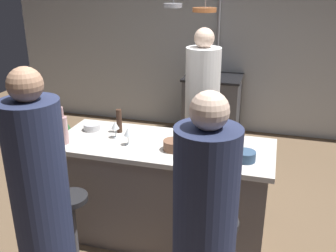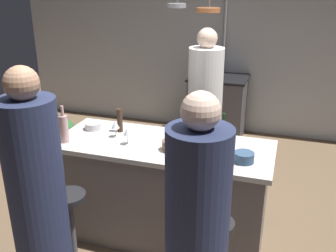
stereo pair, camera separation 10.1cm
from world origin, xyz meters
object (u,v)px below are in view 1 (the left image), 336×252
at_px(mixing_bowl_wooden, 173,145).
at_px(mixing_bowl_blue, 246,156).
at_px(wine_bottle_red, 224,136).
at_px(guest_right, 204,245).
at_px(wine_bottle_white, 209,123).
at_px(guest_left, 42,208).
at_px(chef, 202,115).
at_px(wine_glass_near_left_guest, 115,126).
at_px(stove_range, 212,106).
at_px(wine_bottle_rose, 64,130).
at_px(potted_plant, 57,136).
at_px(wine_glass_near_right_guest, 128,133).
at_px(bar_stool_left, 74,231).
at_px(pepper_mill, 119,121).
at_px(mixing_bowl_steel, 92,127).

height_order(mixing_bowl_wooden, mixing_bowl_blue, mixing_bowl_wooden).
bearing_deg(wine_bottle_red, guest_right, -87.30).
bearing_deg(wine_bottle_white, guest_left, -124.80).
bearing_deg(guest_right, chef, 101.63).
bearing_deg(wine_glass_near_left_guest, guest_right, -46.63).
xyz_separation_m(stove_range, chef, (0.11, -1.39, 0.35)).
bearing_deg(wine_bottle_white, mixing_bowl_blue, -49.10).
height_order(wine_bottle_rose, mixing_bowl_wooden, wine_bottle_rose).
bearing_deg(mixing_bowl_blue, stove_range, 104.74).
distance_m(chef, wine_bottle_rose, 1.58).
xyz_separation_m(guest_right, potted_plant, (-2.29, 2.17, -0.48)).
bearing_deg(potted_plant, wine_glass_near_right_guest, -40.21).
height_order(bar_stool_left, wine_bottle_red, wine_bottle_red).
bearing_deg(pepper_mill, potted_plant, 142.08).
distance_m(pepper_mill, mixing_bowl_wooden, 0.61).
relative_size(chef, mixing_bowl_wooden, 10.53).
xyz_separation_m(pepper_mill, mixing_bowl_wooden, (0.56, -0.23, -0.06)).
bearing_deg(mixing_bowl_wooden, stove_range, 92.59).
bearing_deg(wine_glass_near_left_guest, stove_range, 80.10).
xyz_separation_m(chef, mixing_bowl_wooden, (0.00, -1.16, 0.14)).
distance_m(bar_stool_left, wine_bottle_red, 1.36).
distance_m(guest_right, mixing_bowl_steel, 1.68).
bearing_deg(guest_left, bar_stool_left, 91.27).
distance_m(bar_stool_left, wine_bottle_rose, 0.80).
distance_m(guest_right, potted_plant, 3.19).
height_order(wine_bottle_white, mixing_bowl_blue, wine_bottle_white).
xyz_separation_m(guest_right, mixing_bowl_blue, (0.14, 0.87, 0.16)).
bearing_deg(chef, wine_glass_near_right_guest, -108.11).
bearing_deg(wine_bottle_rose, guest_left, -70.95).
distance_m(potted_plant, pepper_mill, 1.81).
relative_size(bar_stool_left, wine_glass_near_left_guest, 4.66).
xyz_separation_m(chef, bar_stool_left, (-0.64, -1.68, -0.42)).
height_order(guest_right, pepper_mill, guest_right).
distance_m(guest_left, wine_glass_near_right_guest, 0.93).
relative_size(stove_range, guest_right, 0.53).
relative_size(wine_glass_near_right_guest, mixing_bowl_steel, 0.98).
relative_size(mixing_bowl_wooden, mixing_bowl_blue, 1.08).
xyz_separation_m(chef, wine_bottle_white, (0.22, -0.80, 0.22)).
height_order(bar_stool_left, mixing_bowl_steel, mixing_bowl_steel).
bearing_deg(wine_bottle_rose, wine_bottle_red, 10.02).
height_order(wine_glass_near_left_guest, mixing_bowl_steel, wine_glass_near_left_guest).
height_order(potted_plant, wine_glass_near_right_guest, wine_glass_near_right_guest).
height_order(potted_plant, wine_bottle_red, wine_bottle_red).
relative_size(stove_range, wine_glass_near_right_guest, 6.10).
distance_m(wine_bottle_white, mixing_bowl_blue, 0.53).
distance_m(wine_glass_near_left_guest, mixing_bowl_blue, 1.12).
bearing_deg(stove_range, chef, -85.28).
bearing_deg(potted_plant, mixing_bowl_wooden, -33.86).
distance_m(pepper_mill, wine_glass_near_right_guest, 0.29).
distance_m(pepper_mill, mixing_bowl_steel, 0.27).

